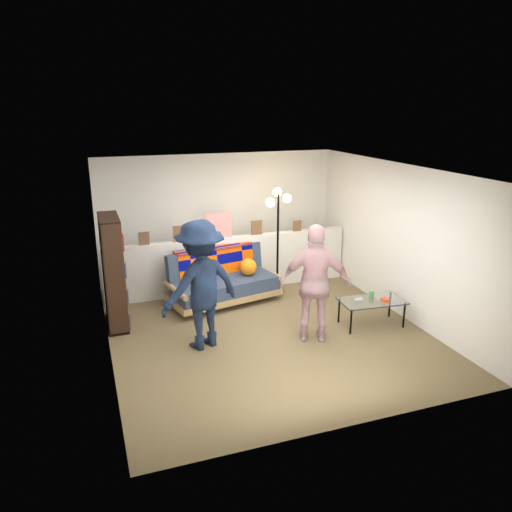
{
  "coord_description": "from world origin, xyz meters",
  "views": [
    {
      "loc": [
        -2.42,
        -6.43,
        3.29
      ],
      "look_at": [
        0.0,
        0.4,
        1.05
      ],
      "focal_mm": 35.0,
      "sensor_mm": 36.0,
      "label": 1
    }
  ],
  "objects_px": {
    "bookshelf": "(113,276)",
    "coffee_table": "(372,302)",
    "floor_lamp": "(278,220)",
    "person_right": "(316,284)",
    "futon_sofa": "(223,281)",
    "person_left": "(201,285)"
  },
  "relations": [
    {
      "from": "person_left",
      "to": "coffee_table",
      "type": "bearing_deg",
      "value": 156.05
    },
    {
      "from": "coffee_table",
      "to": "person_right",
      "type": "xyz_separation_m",
      "value": [
        -1.04,
        -0.14,
        0.47
      ]
    },
    {
      "from": "bookshelf",
      "to": "person_right",
      "type": "height_order",
      "value": "person_right"
    },
    {
      "from": "bookshelf",
      "to": "coffee_table",
      "type": "xyz_separation_m",
      "value": [
        3.68,
        -1.33,
        -0.41
      ]
    },
    {
      "from": "person_right",
      "to": "bookshelf",
      "type": "bearing_deg",
      "value": -5.31
    },
    {
      "from": "coffee_table",
      "to": "person_left",
      "type": "xyz_separation_m",
      "value": [
        -2.61,
        0.21,
        0.52
      ]
    },
    {
      "from": "futon_sofa",
      "to": "person_right",
      "type": "height_order",
      "value": "person_right"
    },
    {
      "from": "coffee_table",
      "to": "floor_lamp",
      "type": "relative_size",
      "value": 0.54
    },
    {
      "from": "futon_sofa",
      "to": "coffee_table",
      "type": "distance_m",
      "value": 2.52
    },
    {
      "from": "bookshelf",
      "to": "person_left",
      "type": "relative_size",
      "value": 0.94
    },
    {
      "from": "floor_lamp",
      "to": "coffee_table",
      "type": "bearing_deg",
      "value": -66.19
    },
    {
      "from": "futon_sofa",
      "to": "person_right",
      "type": "xyz_separation_m",
      "value": [
        0.83,
        -1.83,
        0.48
      ]
    },
    {
      "from": "bookshelf",
      "to": "floor_lamp",
      "type": "distance_m",
      "value": 2.96
    },
    {
      "from": "futon_sofa",
      "to": "coffee_table",
      "type": "bearing_deg",
      "value": -42.02
    },
    {
      "from": "futon_sofa",
      "to": "coffee_table",
      "type": "relative_size",
      "value": 1.98
    },
    {
      "from": "coffee_table",
      "to": "person_left",
      "type": "distance_m",
      "value": 2.67
    },
    {
      "from": "coffee_table",
      "to": "person_right",
      "type": "bearing_deg",
      "value": -172.17
    },
    {
      "from": "floor_lamp",
      "to": "person_left",
      "type": "xyz_separation_m",
      "value": [
        -1.79,
        -1.64,
        -0.42
      ]
    },
    {
      "from": "futon_sofa",
      "to": "person_left",
      "type": "bearing_deg",
      "value": -116.41
    },
    {
      "from": "floor_lamp",
      "to": "person_right",
      "type": "height_order",
      "value": "floor_lamp"
    },
    {
      "from": "futon_sofa",
      "to": "coffee_table",
      "type": "xyz_separation_m",
      "value": [
        1.87,
        -1.69,
        0.01
      ]
    },
    {
      "from": "coffee_table",
      "to": "floor_lamp",
      "type": "xyz_separation_m",
      "value": [
        -0.82,
        1.85,
        0.94
      ]
    }
  ]
}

